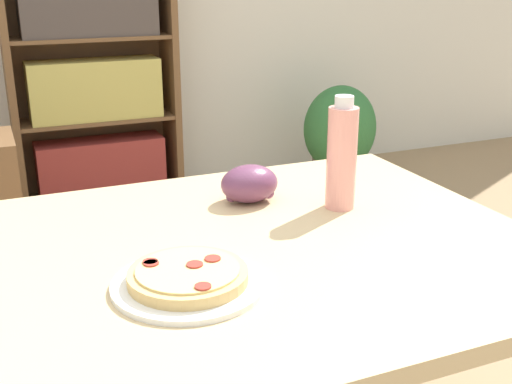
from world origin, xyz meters
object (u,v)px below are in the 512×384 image
Objects in this scene: grape_bunch at (249,184)px; potted_plant_floor at (340,136)px; drink_bottle at (342,156)px; bookshelf at (94,86)px; pizza_on_plate at (188,279)px.

grape_bunch is 2.37m from potted_plant_floor.
potted_plant_floor is at bearing 54.43° from grape_bunch.
grape_bunch is at bearing -125.57° from potted_plant_floor.
bookshelf reaches higher than drink_bottle.
drink_bottle is 0.19× the size of bookshelf.
pizza_on_plate is 0.19× the size of bookshelf.
pizza_on_plate is at bearing -125.69° from potted_plant_floor.
pizza_on_plate is at bearing -95.92° from bookshelf.
bookshelf is (0.26, 2.55, -0.10)m from pizza_on_plate.
drink_bottle reaches higher than pizza_on_plate.
bookshelf is (0.01, 2.20, -0.13)m from grape_bunch.
potted_plant_floor is at bearing 54.31° from pizza_on_plate.
grape_bunch is at bearing 53.65° from pizza_on_plate.
grape_bunch is 2.21m from bookshelf.
bookshelf reaches higher than grape_bunch.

